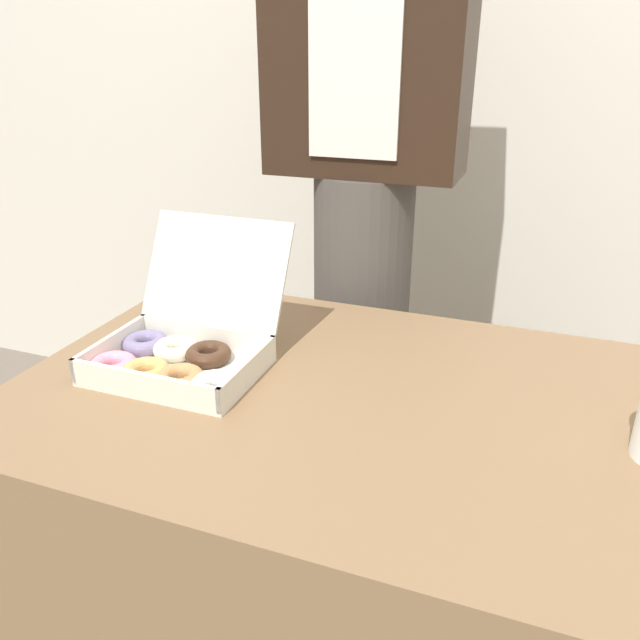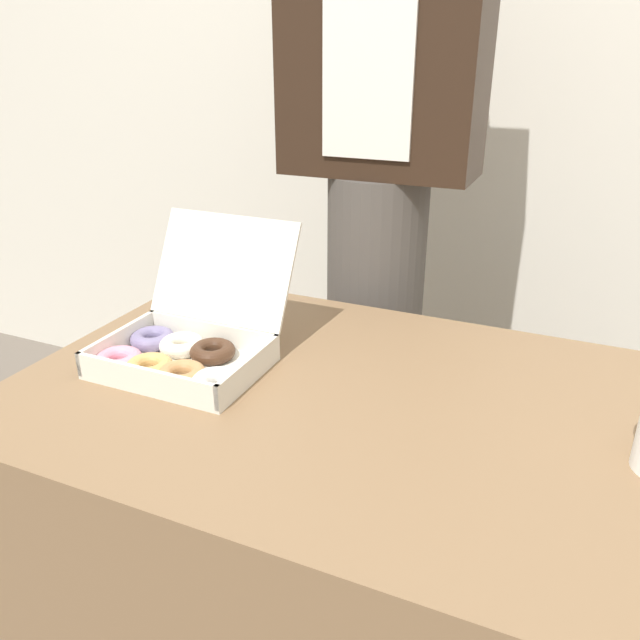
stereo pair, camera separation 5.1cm
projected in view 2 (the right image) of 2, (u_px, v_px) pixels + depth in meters
The scene contains 4 objects.
wall_back at pixel (497, 29), 1.68m from camera, with size 10.00×0.05×2.60m.
table at pixel (344, 568), 1.15m from camera, with size 1.08×0.72×0.74m.
donut_box at pixel (184, 345), 1.08m from camera, with size 0.30×0.30×0.23m.
person_customer at pixel (379, 179), 1.42m from camera, with size 0.43×0.23×1.82m.
Camera 2 is at (0.31, -0.81, 1.25)m, focal length 35.00 mm.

